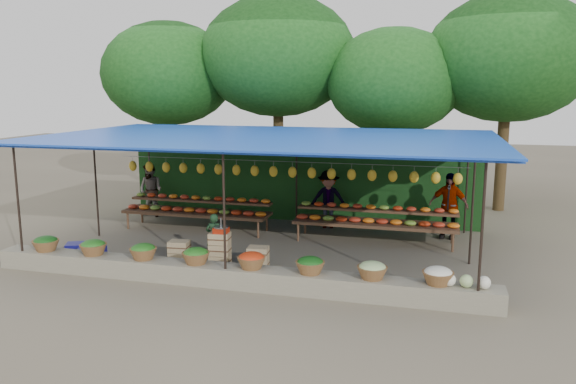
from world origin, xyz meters
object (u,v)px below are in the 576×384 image
(vendor_seated, at_px, (214,237))
(blue_crate_back, at_px, (79,250))
(weighing_scale, at_px, (221,229))
(blue_crate_front, at_px, (92,255))
(crate_counter, at_px, (219,253))

(vendor_seated, xyz_separation_m, blue_crate_back, (-3.22, -0.54, -0.39))
(weighing_scale, xyz_separation_m, vendor_seated, (-0.29, 0.30, -0.29))
(vendor_seated, relative_size, blue_crate_front, 1.99)
(crate_counter, bearing_deg, blue_crate_back, -176.01)
(crate_counter, relative_size, blue_crate_back, 4.16)
(blue_crate_back, bearing_deg, crate_counter, -20.38)
(weighing_scale, xyz_separation_m, blue_crate_front, (-3.02, -0.47, -0.68))
(blue_crate_front, bearing_deg, crate_counter, 0.32)
(vendor_seated, distance_m, blue_crate_front, 2.86)
(crate_counter, xyz_separation_m, blue_crate_back, (-3.45, -0.24, -0.14))
(crate_counter, distance_m, weighing_scale, 0.55)
(weighing_scale, relative_size, blue_crate_front, 0.61)
(weighing_scale, relative_size, vendor_seated, 0.31)
(blue_crate_back, bearing_deg, weighing_scale, -20.46)
(crate_counter, height_order, blue_crate_front, crate_counter)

